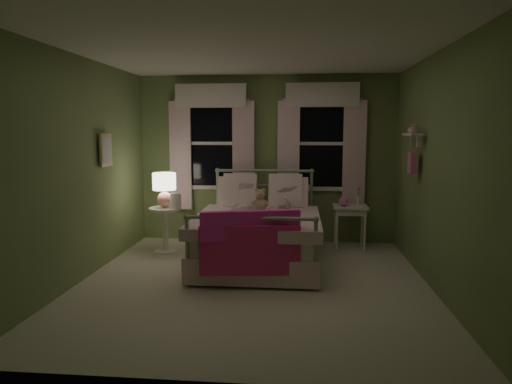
# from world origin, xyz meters

# --- Properties ---
(room_shell) EXTENTS (4.20, 4.20, 4.20)m
(room_shell) POSITION_xyz_m (0.00, 0.00, 1.30)
(room_shell) COLOR beige
(room_shell) RESTS_ON ground
(bed) EXTENTS (1.58, 2.04, 1.18)m
(bed) POSITION_xyz_m (-0.01, 0.82, 0.38)
(bed) COLOR white
(bed) RESTS_ON ground
(pink_throw) EXTENTS (1.10, 0.38, 0.71)m
(pink_throw) POSITION_xyz_m (-0.01, -0.21, 0.61)
(pink_throw) COLOR #FF31BD
(pink_throw) RESTS_ON bed
(child_left) EXTENTS (0.31, 0.25, 0.75)m
(child_left) POSITION_xyz_m (-0.29, 1.24, 0.94)
(child_left) COLOR #F7D1DD
(child_left) RESTS_ON bed
(child_right) EXTENTS (0.34, 0.27, 0.70)m
(child_right) POSITION_xyz_m (0.27, 1.24, 0.92)
(child_right) COLOR #F7D1DD
(child_right) RESTS_ON bed
(book_left) EXTENTS (0.22, 0.15, 0.26)m
(book_left) POSITION_xyz_m (-0.29, 0.99, 0.96)
(book_left) COLOR beige
(book_left) RESTS_ON child_left
(book_right) EXTENTS (0.22, 0.18, 0.26)m
(book_right) POSITION_xyz_m (0.27, 0.99, 0.92)
(book_right) COLOR beige
(book_right) RESTS_ON child_right
(teddy_bear) EXTENTS (0.23, 0.19, 0.31)m
(teddy_bear) POSITION_xyz_m (-0.01, 1.08, 0.79)
(teddy_bear) COLOR tan
(teddy_bear) RESTS_ON bed
(nightstand_left) EXTENTS (0.46, 0.46, 0.65)m
(nightstand_left) POSITION_xyz_m (-1.40, 1.26, 0.42)
(nightstand_left) COLOR white
(nightstand_left) RESTS_ON ground
(table_lamp) EXTENTS (0.33, 0.33, 0.49)m
(table_lamp) POSITION_xyz_m (-1.40, 1.26, 0.95)
(table_lamp) COLOR #FFA996
(table_lamp) RESTS_ON nightstand_left
(book_nightstand) EXTENTS (0.19, 0.24, 0.02)m
(book_nightstand) POSITION_xyz_m (-1.30, 1.18, 0.66)
(book_nightstand) COLOR beige
(book_nightstand) RESTS_ON nightstand_left
(nightstand_right) EXTENTS (0.50, 0.40, 0.64)m
(nightstand_right) POSITION_xyz_m (1.28, 1.71, 0.55)
(nightstand_right) COLOR white
(nightstand_right) RESTS_ON ground
(pink_toy) EXTENTS (0.14, 0.18, 0.14)m
(pink_toy) POSITION_xyz_m (1.18, 1.71, 0.71)
(pink_toy) COLOR pink
(pink_toy) RESTS_ON nightstand_right
(bud_vase) EXTENTS (0.06, 0.06, 0.28)m
(bud_vase) POSITION_xyz_m (1.40, 1.76, 0.79)
(bud_vase) COLOR white
(bud_vase) RESTS_ON nightstand_right
(window_left) EXTENTS (1.34, 0.13, 1.96)m
(window_left) POSITION_xyz_m (-0.85, 2.03, 1.62)
(window_left) COLOR black
(window_left) RESTS_ON room_shell
(window_right) EXTENTS (1.34, 0.13, 1.96)m
(window_right) POSITION_xyz_m (0.85, 2.03, 1.62)
(window_right) COLOR black
(window_right) RESTS_ON room_shell
(wall_shelf) EXTENTS (0.15, 0.50, 0.60)m
(wall_shelf) POSITION_xyz_m (1.90, 0.70, 1.52)
(wall_shelf) COLOR white
(wall_shelf) RESTS_ON room_shell
(framed_picture) EXTENTS (0.03, 0.32, 0.42)m
(framed_picture) POSITION_xyz_m (-1.95, 0.60, 1.50)
(framed_picture) COLOR beige
(framed_picture) RESTS_ON room_shell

